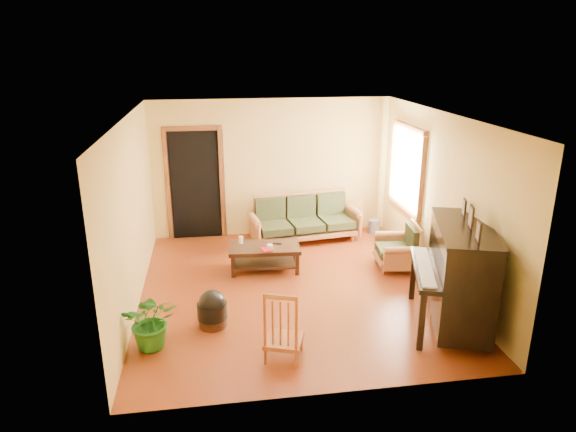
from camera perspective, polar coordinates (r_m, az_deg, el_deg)
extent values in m
plane|color=#60220C|center=(7.87, 0.50, -8.07)|extent=(5.00, 5.00, 0.00)
cube|color=black|center=(9.76, -10.28, 3.37)|extent=(1.08, 0.16, 2.05)
cube|color=white|center=(9.12, 13.09, 5.22)|extent=(0.12, 1.36, 1.46)
cube|color=#AA693E|center=(9.60, 1.94, -0.29)|extent=(2.12, 1.11, 0.87)
cube|color=black|center=(8.43, -2.63, -4.65)|extent=(1.18, 0.70, 0.42)
cube|color=#AA693E|center=(8.63, 11.94, -3.27)|extent=(0.80, 0.84, 0.76)
cube|color=black|center=(6.98, 18.54, -6.46)|extent=(1.34, 1.76, 1.38)
cylinder|color=black|center=(6.89, -8.40, -10.61)|extent=(0.42, 0.42, 0.37)
cube|color=brown|center=(6.07, -0.48, -11.84)|extent=(0.55, 0.58, 0.90)
cube|color=#B3823B|center=(10.17, 6.90, 0.04)|extent=(0.50, 0.16, 0.65)
cylinder|color=#314E94|center=(10.19, 9.53, -1.18)|extent=(0.23, 0.23, 0.27)
imported|color=#20611B|center=(6.51, -14.89, -11.17)|extent=(0.65, 0.56, 0.72)
imported|color=#A6161A|center=(8.15, -2.89, -3.83)|extent=(0.20, 0.24, 0.02)
cylinder|color=white|center=(8.45, -5.26, -2.67)|extent=(0.09, 0.09, 0.12)
cylinder|color=white|center=(8.23, -2.05, -3.40)|extent=(0.13, 0.13, 0.06)
cube|color=black|center=(8.42, -1.22, -3.07)|extent=(0.15, 0.07, 0.01)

